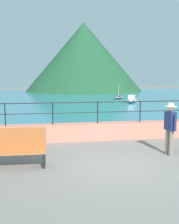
# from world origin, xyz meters

# --- Properties ---
(ground_plane) EXTENTS (120.00, 120.00, 0.00)m
(ground_plane) POSITION_xyz_m (0.00, 0.00, 0.00)
(ground_plane) COLOR slate
(promenade_wall) EXTENTS (20.00, 0.56, 0.70)m
(promenade_wall) POSITION_xyz_m (0.00, 3.20, 0.35)
(promenade_wall) COLOR tan
(promenade_wall) RESTS_ON ground
(railing) EXTENTS (18.44, 0.04, 0.90)m
(railing) POSITION_xyz_m (0.00, 3.20, 1.32)
(railing) COLOR black
(railing) RESTS_ON promenade_wall
(lake_water) EXTENTS (64.00, 44.32, 0.06)m
(lake_water) POSITION_xyz_m (0.00, 25.84, 0.03)
(lake_water) COLOR teal
(lake_water) RESTS_ON ground
(hill_main) EXTENTS (21.46, 21.46, 12.49)m
(hill_main) POSITION_xyz_m (4.93, 40.73, 6.24)
(hill_main) COLOR #1E4C2D
(hill_main) RESTS_ON ground
(bench_main) EXTENTS (1.72, 0.62, 1.13)m
(bench_main) POSITION_xyz_m (-2.98, 0.39, 0.56)
(bench_main) COLOR #B76633
(bench_main) RESTS_ON ground
(person_walking) EXTENTS (0.38, 0.56, 1.75)m
(person_walking) POSITION_xyz_m (1.93, 0.67, 0.98)
(person_walking) COLOR slate
(person_walking) RESTS_ON ground
(boat_1) EXTENTS (1.79, 2.46, 0.76)m
(boat_1) POSITION_xyz_m (6.48, 17.80, 0.33)
(boat_1) COLOR white
(boat_1) RESTS_ON lake_water
(boat_2) EXTENTS (1.97, 2.43, 1.70)m
(boat_2) POSITION_xyz_m (6.50, 22.66, 0.26)
(boat_2) COLOR gray
(boat_2) RESTS_ON lake_water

